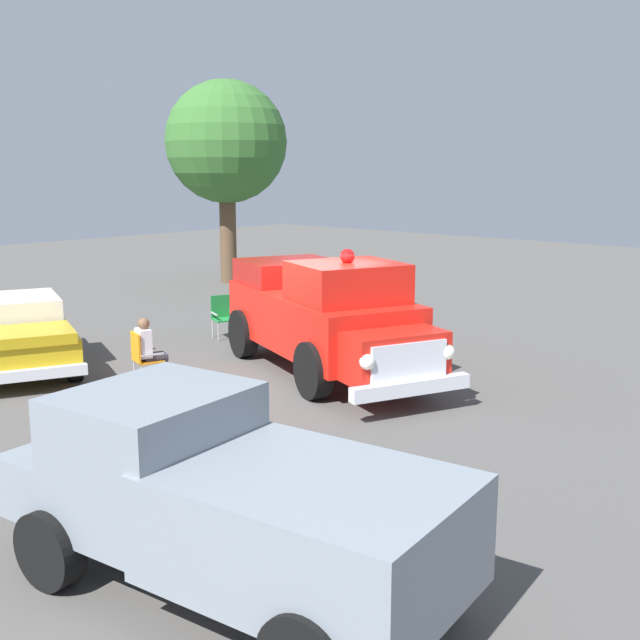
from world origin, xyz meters
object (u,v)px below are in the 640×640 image
(lawn_chair_by_car, at_px, (222,313))
(classic_hot_rod, at_px, (21,333))
(traffic_cone, at_px, (180,394))
(vintage_fire_truck, at_px, (325,314))
(parked_pickup, at_px, (222,497))
(oak_tree_left, at_px, (226,143))
(lawn_chair_near_truck, at_px, (142,354))
(spectator_seated, at_px, (149,348))

(lawn_chair_by_car, bearing_deg, classic_hot_rod, 170.99)
(classic_hot_rod, distance_m, traffic_cone, 4.71)
(vintage_fire_truck, height_order, parked_pickup, vintage_fire_truck)
(lawn_chair_by_car, distance_m, oak_tree_left, 10.24)
(vintage_fire_truck, relative_size, oak_tree_left, 0.90)
(vintage_fire_truck, bearing_deg, parked_pickup, -145.27)
(lawn_chair_by_car, relative_size, oak_tree_left, 0.14)
(vintage_fire_truck, height_order, classic_hot_rod, vintage_fire_truck)
(lawn_chair_near_truck, bearing_deg, oak_tree_left, 41.42)
(lawn_chair_near_truck, xyz_separation_m, oak_tree_left, (10.11, 8.92, 4.30))
(oak_tree_left, bearing_deg, classic_hot_rod, -151.16)
(parked_pickup, relative_size, lawn_chair_near_truck, 4.89)
(spectator_seated, xyz_separation_m, oak_tree_left, (9.99, 8.96, 4.19))
(lawn_chair_by_car, xyz_separation_m, spectator_seated, (-3.69, -2.12, 0.11))
(lawn_chair_near_truck, relative_size, oak_tree_left, 0.14)
(classic_hot_rod, height_order, lawn_chair_near_truck, classic_hot_rod)
(classic_hot_rod, bearing_deg, lawn_chair_near_truck, -71.70)
(parked_pickup, height_order, traffic_cone, parked_pickup)
(parked_pickup, distance_m, lawn_chair_by_car, 11.75)
(lawn_chair_near_truck, height_order, lawn_chair_by_car, same)
(oak_tree_left, bearing_deg, spectator_seated, -138.09)
(traffic_cone, bearing_deg, vintage_fire_truck, -2.49)
(traffic_cone, bearing_deg, parked_pickup, -124.10)
(parked_pickup, xyz_separation_m, lawn_chair_by_car, (7.72, 8.85, -0.40))
(vintage_fire_truck, relative_size, parked_pickup, 1.27)
(vintage_fire_truck, relative_size, traffic_cone, 9.97)
(lawn_chair_near_truck, relative_size, lawn_chair_by_car, 1.00)
(classic_hot_rod, xyz_separation_m, spectator_seated, (1.06, -2.88, -0.05))
(parked_pickup, bearing_deg, vintage_fire_truck, 34.73)
(spectator_seated, bearing_deg, parked_pickup, -120.94)
(oak_tree_left, bearing_deg, vintage_fire_truck, -123.17)
(lawn_chair_near_truck, height_order, spectator_seated, spectator_seated)
(vintage_fire_truck, xyz_separation_m, parked_pickup, (-6.88, -4.77, -0.21))
(vintage_fire_truck, height_order, spectator_seated, vintage_fire_truck)
(classic_hot_rod, height_order, lawn_chair_by_car, classic_hot_rod)
(classic_hot_rod, bearing_deg, traffic_cone, -85.54)
(lawn_chair_by_car, relative_size, traffic_cone, 1.61)
(parked_pickup, xyz_separation_m, oak_tree_left, (14.02, 15.69, 3.90))
(vintage_fire_truck, distance_m, parked_pickup, 8.37)
(classic_hot_rod, distance_m, lawn_chair_near_truck, 2.99)
(vintage_fire_truck, relative_size, classic_hot_rod, 1.34)
(lawn_chair_near_truck, bearing_deg, classic_hot_rod, 108.30)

